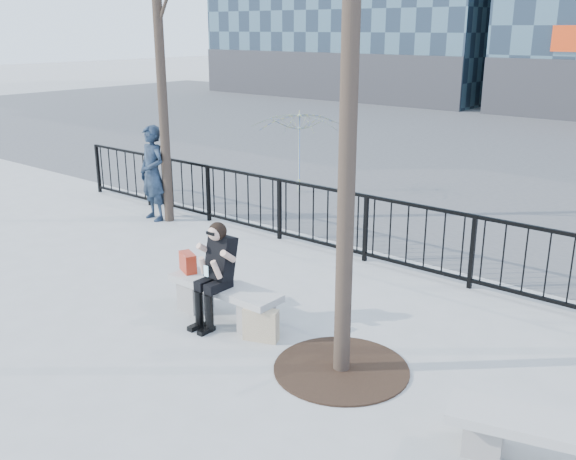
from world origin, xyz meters
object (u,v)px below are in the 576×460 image
Objects in this scene: bench_second at (551,444)px; seated_woman at (214,275)px; bench_main at (224,298)px; standing_man at (153,173)px.

bench_second is 4.28m from seated_woman.
seated_woman is (-4.25, 0.28, 0.36)m from bench_second.
bench_main is at bearing 158.29° from bench_second.
seated_woman is at bearing -90.00° from bench_main.
bench_main is 4.27m from bench_second.
seated_woman reaches higher than bench_second.
seated_woman is at bearing 160.43° from bench_second.
standing_man is at bearing 145.92° from bench_second.
bench_main is 0.97× the size of bench_second.
bench_main is 4.94m from standing_man.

